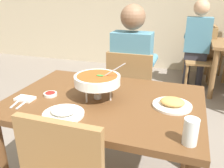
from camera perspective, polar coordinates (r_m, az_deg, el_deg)
dining_table_main at (r=1.62m, az=-1.69°, el=-7.00°), size 1.27×0.89×0.74m
chair_diner_main at (r=2.31m, az=4.58°, el=-1.49°), size 0.44×0.44×0.90m
diner_main at (r=2.26m, az=4.95°, el=4.36°), size 0.40×0.45×1.31m
curry_bowl at (r=1.53m, az=-3.58°, el=0.92°), size 0.33×0.30×0.26m
rice_plate at (r=1.39m, az=-11.68°, el=-6.68°), size 0.24×0.24×0.06m
appetizer_plate at (r=1.50m, az=14.35°, el=-4.60°), size 0.24×0.24×0.06m
sauce_dish at (r=1.67m, az=-14.68°, el=-2.38°), size 0.09×0.09×0.02m
napkin_folded at (r=1.65m, az=-20.28°, el=-3.34°), size 0.12×0.08×0.02m
fork_utensil at (r=1.63m, az=-21.88°, el=-4.04°), size 0.04×0.17×0.01m
spoon_utensil at (r=1.60m, az=-20.50°, el=-4.32°), size 0.03×0.17×0.01m
drink_glass at (r=1.16m, az=18.44°, el=-11.15°), size 0.07×0.07×0.13m
chair_bg_right at (r=3.85m, az=20.63°, el=6.57°), size 0.47×0.47×0.90m
chair_bg_corner at (r=4.30m, az=21.46°, el=7.88°), size 0.47×0.47×0.90m
patron_bg_right at (r=3.79m, az=19.96°, el=10.10°), size 0.40×0.45×1.31m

